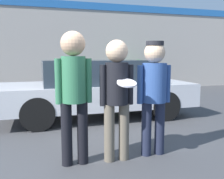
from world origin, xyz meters
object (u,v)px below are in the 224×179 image
Objects in this scene: person_middle_with_frisbee at (117,90)px; parked_car_near at (96,88)px; person_left at (74,86)px; shrub at (138,75)px; person_right at (154,87)px.

parked_car_near is at bearing 83.03° from person_middle_with_frisbee.
person_left is 7.61m from shrub.
shrub is at bearing 55.26° from parked_car_near.
person_right is 0.37× the size of parked_car_near.
person_middle_with_frisbee reaches higher than person_right.
shrub is at bearing 69.10° from person_right.
person_middle_with_frisbee is at bearing -3.97° from person_left.
person_right is at bearing 0.23° from person_left.
person_left is 1.33× the size of shrub.
parked_car_near is at bearing 96.09° from person_right.
person_middle_with_frisbee is 0.37× the size of parked_car_near.
person_left reaches higher than shrub.
parked_car_near reaches higher than shrub.
parked_car_near is (-0.27, 2.58, -0.32)m from person_right.
person_middle_with_frisbee is 7.37m from shrub.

